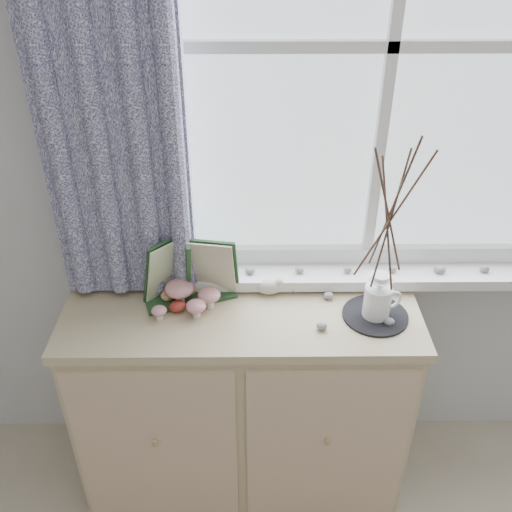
{
  "coord_description": "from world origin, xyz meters",
  "views": [
    {
      "loc": [
        -0.11,
        0.26,
        2.05
      ],
      "look_at": [
        -0.1,
        1.7,
        1.1
      ],
      "focal_mm": 40.0,
      "sensor_mm": 36.0,
      "label": 1
    }
  ],
  "objects_px": {
    "botanical_book": "(188,274)",
    "toadstool_cluster": "(188,296)",
    "twig_pitcher": "(390,213)",
    "sideboard": "(243,399)"
  },
  "relations": [
    {
      "from": "botanical_book",
      "to": "toadstool_cluster",
      "type": "distance_m",
      "value": 0.08
    },
    {
      "from": "botanical_book",
      "to": "toadstool_cluster",
      "type": "bearing_deg",
      "value": -114.81
    },
    {
      "from": "toadstool_cluster",
      "to": "twig_pitcher",
      "type": "distance_m",
      "value": 0.71
    },
    {
      "from": "toadstool_cluster",
      "to": "twig_pitcher",
      "type": "xyz_separation_m",
      "value": [
        0.62,
        -0.05,
        0.34
      ]
    },
    {
      "from": "toadstool_cluster",
      "to": "twig_pitcher",
      "type": "relative_size",
      "value": 0.33
    },
    {
      "from": "sideboard",
      "to": "toadstool_cluster",
      "type": "height_order",
      "value": "toadstool_cluster"
    },
    {
      "from": "toadstool_cluster",
      "to": "twig_pitcher",
      "type": "bearing_deg",
      "value": -4.63
    },
    {
      "from": "sideboard",
      "to": "twig_pitcher",
      "type": "relative_size",
      "value": 1.78
    },
    {
      "from": "botanical_book",
      "to": "sideboard",
      "type": "bearing_deg",
      "value": -31.15
    },
    {
      "from": "sideboard",
      "to": "toadstool_cluster",
      "type": "bearing_deg",
      "value": 173.91
    }
  ]
}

